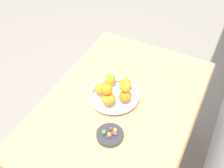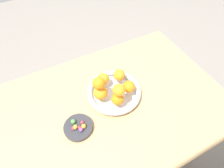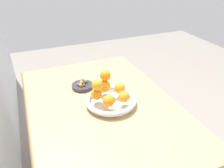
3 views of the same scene
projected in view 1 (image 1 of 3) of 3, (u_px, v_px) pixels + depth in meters
The scene contains 18 objects.
dining_table at pixel (120, 115), 1.52m from camera, with size 1.10×0.76×0.74m.
fruit_bowl at pixel (114, 95), 1.47m from camera, with size 0.27×0.27×0.04m.
candy_dish at pixel (110, 135), 1.30m from camera, with size 0.13×0.13×0.02m, color #333338.
orange_0 at pixel (100, 88), 1.44m from camera, with size 0.06×0.06×0.06m, color orange.
orange_1 at pixel (108, 99), 1.38m from camera, with size 0.07×0.07×0.07m, color orange.
orange_2 at pixel (125, 96), 1.40m from camera, with size 0.06×0.06×0.06m, color orange.
orange_3 at pixel (125, 84), 1.46m from camera, with size 0.06×0.06×0.06m, color orange.
orange_4 at pixel (110, 79), 1.49m from camera, with size 0.06×0.06×0.06m, color orange.
orange_5 at pixel (107, 89), 1.34m from camera, with size 0.06×0.06×0.06m, color orange.
orange_6 at pixel (125, 87), 1.36m from camera, with size 0.06×0.06×0.06m, color orange.
candy_ball_0 at pixel (115, 133), 1.28m from camera, with size 0.02×0.02×0.02m, color #8C4C99.
candy_ball_1 at pixel (115, 130), 1.29m from camera, with size 0.02×0.02×0.02m, color gold.
candy_ball_2 at pixel (113, 133), 1.29m from camera, with size 0.02×0.02×0.02m, color #C6384C.
candy_ball_3 at pixel (109, 136), 1.27m from camera, with size 0.02×0.02×0.02m, color #C6384C.
candy_ball_4 at pixel (109, 135), 1.28m from camera, with size 0.02×0.02×0.02m, color gold.
candy_ball_5 at pixel (111, 129), 1.30m from camera, with size 0.02×0.02×0.02m, color #C6384C.
candy_ball_6 at pixel (104, 132), 1.29m from camera, with size 0.02×0.02×0.02m, color #4C9947.
candy_ball_7 at pixel (109, 134), 1.28m from camera, with size 0.02×0.02×0.02m, color gold.
Camera 1 is at (0.89, 0.40, 1.83)m, focal length 45.00 mm.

